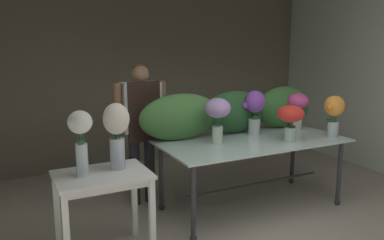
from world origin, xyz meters
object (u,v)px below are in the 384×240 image
(vase_violet_stock, at_px, (255,108))
(vase_fuchsia_anemones, at_px, (297,106))
(florist, at_px, (141,119))
(vase_cream_lisianthus_tall, at_px, (117,130))
(display_table_glass, at_px, (252,149))
(vase_scarlet_tulips, at_px, (291,117))
(vase_lilac_roses, at_px, (218,113))
(side_table_white, at_px, (102,185))
(vase_white_roses_tall, at_px, (81,136))
(vase_sunset_hydrangea, at_px, (334,111))

(vase_violet_stock, relative_size, vase_fuchsia_anemones, 1.14)
(florist, relative_size, vase_cream_lisianthus_tall, 2.75)
(display_table_glass, distance_m, florist, 1.29)
(vase_scarlet_tulips, height_order, vase_lilac_roses, vase_lilac_roses)
(side_table_white, height_order, florist, florist)
(florist, bearing_deg, vase_white_roses_tall, -131.95)
(vase_scarlet_tulips, distance_m, vase_sunset_hydrangea, 0.57)
(side_table_white, xyz_separation_m, vase_cream_lisianthus_tall, (0.16, 0.06, 0.45))
(florist, xyz_separation_m, vase_cream_lisianthus_tall, (-0.54, -0.89, 0.11))
(vase_violet_stock, bearing_deg, florist, 159.18)
(vase_lilac_roses, relative_size, vase_fuchsia_anemones, 1.07)
(vase_violet_stock, bearing_deg, vase_cream_lisianthus_tall, -166.30)
(display_table_glass, relative_size, side_table_white, 2.61)
(vase_scarlet_tulips, xyz_separation_m, vase_violet_stock, (-0.17, 0.43, 0.05))
(vase_fuchsia_anemones, bearing_deg, vase_lilac_roses, -174.10)
(vase_scarlet_tulips, xyz_separation_m, vase_white_roses_tall, (-2.25, -0.06, 0.06))
(vase_sunset_hydrangea, bearing_deg, vase_scarlet_tulips, 172.74)
(vase_violet_stock, relative_size, vase_white_roses_tall, 0.93)
(vase_lilac_roses, bearing_deg, side_table_white, -165.44)
(vase_lilac_roses, xyz_separation_m, vase_white_roses_tall, (-1.50, -0.35, -0.01))
(florist, relative_size, vase_scarlet_tulips, 4.08)
(display_table_glass, xyz_separation_m, vase_lilac_roses, (-0.41, 0.07, 0.43))
(vase_scarlet_tulips, relative_size, vase_cream_lisianthus_tall, 0.68)
(display_table_glass, bearing_deg, vase_lilac_roses, 170.02)
(vase_scarlet_tulips, relative_size, vase_fuchsia_anemones, 0.88)
(vase_violet_stock, xyz_separation_m, vase_fuchsia_anemones, (0.62, -0.01, -0.02))
(vase_scarlet_tulips, bearing_deg, vase_lilac_roses, 158.83)
(side_table_white, xyz_separation_m, vase_fuchsia_anemones, (2.54, 0.47, 0.43))
(display_table_glass, distance_m, vase_lilac_roses, 0.60)
(florist, relative_size, vase_violet_stock, 3.12)
(vase_scarlet_tulips, height_order, vase_violet_stock, vase_violet_stock)
(vase_violet_stock, distance_m, vase_fuchsia_anemones, 0.62)
(vase_sunset_hydrangea, height_order, vase_lilac_roses, vase_lilac_roses)
(vase_sunset_hydrangea, height_order, vase_cream_lisianthus_tall, vase_cream_lisianthus_tall)
(vase_lilac_roses, xyz_separation_m, vase_cream_lisianthus_tall, (-1.18, -0.29, -0.01))
(side_table_white, xyz_separation_m, vase_white_roses_tall, (-0.16, -0.00, 0.45))
(vase_scarlet_tulips, bearing_deg, vase_fuchsia_anemones, 42.54)
(vase_sunset_hydrangea, relative_size, vase_cream_lisianthus_tall, 0.81)
(display_table_glass, bearing_deg, side_table_white, -171.03)
(florist, bearing_deg, vase_violet_stock, -20.82)
(florist, xyz_separation_m, vase_white_roses_tall, (-0.85, -0.95, 0.11))
(vase_lilac_roses, bearing_deg, vase_cream_lisianthus_tall, -166.14)
(display_table_glass, distance_m, vase_sunset_hydrangea, 1.03)
(florist, distance_m, vase_scarlet_tulips, 1.65)
(display_table_glass, height_order, vase_lilac_roses, vase_lilac_roses)
(florist, relative_size, vase_sunset_hydrangea, 3.40)
(side_table_white, relative_size, vase_lilac_roses, 1.63)
(vase_cream_lisianthus_tall, bearing_deg, vase_lilac_roses, 13.86)
(florist, height_order, vase_violet_stock, florist)
(side_table_white, bearing_deg, vase_cream_lisianthus_tall, 19.58)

